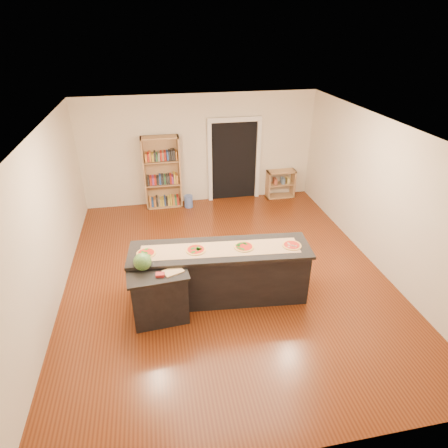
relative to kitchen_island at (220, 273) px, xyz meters
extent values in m
cube|color=beige|center=(0.23, 0.62, 0.90)|extent=(6.00, 7.00, 2.80)
cube|color=#642C11|center=(0.23, 0.62, -0.50)|extent=(6.00, 7.00, 0.01)
cube|color=white|center=(0.23, 0.62, 2.29)|extent=(6.00, 7.00, 0.01)
cube|color=black|center=(1.13, 4.11, 0.55)|extent=(1.20, 0.02, 2.10)
cube|color=silver|center=(0.48, 4.06, 0.55)|extent=(0.10, 0.08, 2.10)
cube|color=silver|center=(1.78, 4.06, 0.55)|extent=(0.10, 0.08, 2.10)
cube|color=silver|center=(1.13, 4.06, 1.65)|extent=(1.40, 0.08, 0.12)
cube|color=black|center=(0.00, 0.00, -0.03)|extent=(2.94, 0.73, 0.94)
cube|color=black|center=(0.00, 0.00, 0.47)|extent=(3.02, 0.82, 0.05)
cube|color=black|center=(-1.06, -0.32, -0.06)|extent=(0.85, 0.60, 0.88)
cube|color=black|center=(-1.06, -0.32, 0.40)|extent=(0.94, 0.68, 0.04)
cube|color=tan|center=(-0.78, 3.91, 0.43)|extent=(0.93, 0.33, 1.86)
cube|color=tan|center=(2.40, 3.91, -0.12)|extent=(0.76, 0.33, 0.76)
cylinder|color=#4D67AC|center=(-0.16, 3.73, -0.34)|extent=(0.22, 0.22, 0.32)
cube|color=tan|center=(0.00, -0.01, 0.50)|extent=(2.65, 0.70, 0.00)
sphere|color=#144214|center=(-1.26, -0.25, 0.56)|extent=(0.28, 0.28, 0.28)
cube|color=tan|center=(-0.81, -0.41, 0.43)|extent=(0.35, 0.29, 0.02)
cube|color=maroon|center=(-1.01, -0.48, 0.45)|extent=(0.14, 0.11, 0.05)
cylinder|color=#195966|center=(-0.74, -0.23, 0.45)|extent=(0.16, 0.16, 0.06)
cylinder|color=tan|center=(-1.20, 0.08, 0.51)|extent=(0.33, 0.33, 0.02)
cylinder|color=#A5190C|center=(-1.20, 0.08, 0.52)|extent=(0.27, 0.27, 0.00)
cylinder|color=tan|center=(-0.40, 0.03, 0.51)|extent=(0.35, 0.35, 0.02)
cylinder|color=#A5190C|center=(-0.40, 0.03, 0.52)|extent=(0.28, 0.28, 0.00)
cylinder|color=tan|center=(0.40, -0.03, 0.51)|extent=(0.34, 0.34, 0.02)
cylinder|color=#A5190C|center=(0.40, -0.03, 0.52)|extent=(0.28, 0.28, 0.00)
cylinder|color=tan|center=(1.20, -0.14, 0.51)|extent=(0.31, 0.31, 0.02)
cylinder|color=#A5190C|center=(1.20, -0.14, 0.52)|extent=(0.26, 0.26, 0.00)
camera|label=1|loc=(-0.93, -5.16, 3.82)|focal=30.00mm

